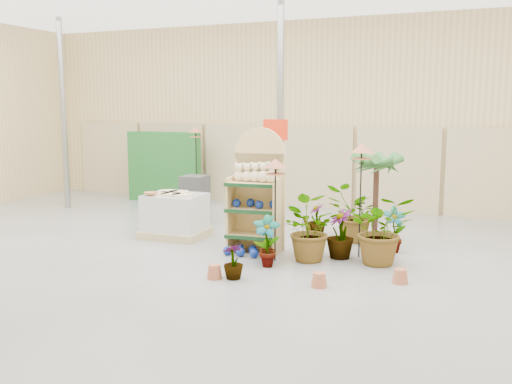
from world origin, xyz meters
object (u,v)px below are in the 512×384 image
(bird_table_front, at_px, (275,166))
(potted_plant_2, at_px, (306,229))
(display_shelf, at_px, (258,195))
(pallet_stack, at_px, (175,215))

(bird_table_front, height_order, potted_plant_2, bird_table_front)
(display_shelf, distance_m, pallet_stack, 1.92)
(pallet_stack, distance_m, potted_plant_2, 2.87)
(display_shelf, relative_size, bird_table_front, 1.28)
(pallet_stack, height_order, potted_plant_2, potted_plant_2)
(pallet_stack, xyz_separation_m, potted_plant_2, (2.79, -0.66, 0.10))
(display_shelf, relative_size, potted_plant_2, 2.06)
(pallet_stack, relative_size, potted_plant_2, 1.15)
(display_shelf, height_order, pallet_stack, display_shelf)
(pallet_stack, bearing_deg, bird_table_front, -21.84)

